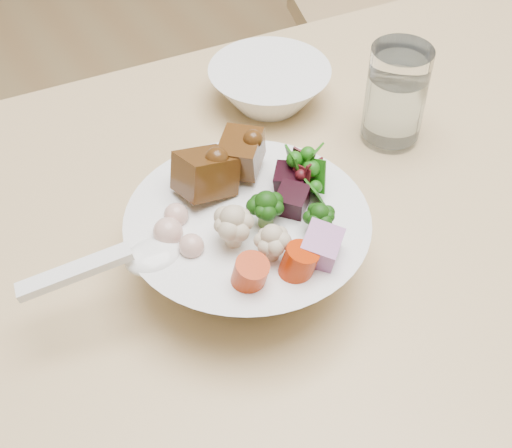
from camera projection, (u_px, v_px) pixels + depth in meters
food_bowl at (248, 237)px, 0.73m from camera, size 0.25×0.25×0.13m
soup_spoon at (134, 260)px, 0.67m from camera, size 0.16×0.06×0.03m
water_glass at (395, 99)px, 0.87m from camera, size 0.07×0.07×0.13m
side_bowl at (269, 86)px, 0.95m from camera, size 0.16×0.16×0.05m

